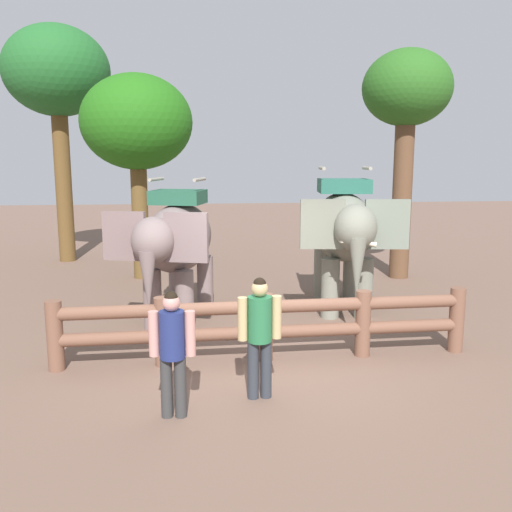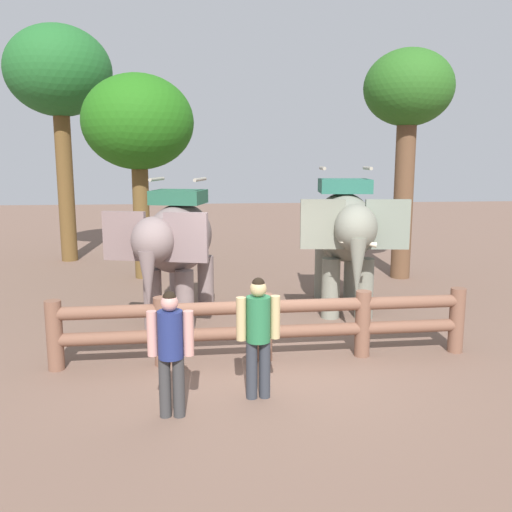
{
  "view_description": "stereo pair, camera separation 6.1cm",
  "coord_description": "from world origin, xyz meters",
  "px_view_note": "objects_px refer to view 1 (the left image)",
  "views": [
    {
      "loc": [
        -0.99,
        -7.87,
        3.09
      ],
      "look_at": [
        0.0,
        1.54,
        1.4
      ],
      "focal_mm": 38.67,
      "sensor_mm": 36.0,
      "label": 1
    },
    {
      "loc": [
        -0.93,
        -7.88,
        3.09
      ],
      "look_at": [
        0.0,
        1.54,
        1.4
      ],
      "focal_mm": 38.67,
      "sensor_mm": 36.0,
      "label": 2
    }
  ],
  "objects_px": {
    "elephant_center": "(344,231)",
    "tourist_man_in_blue": "(172,345)",
    "log_fence": "(265,323)",
    "tree_back_center": "(137,125)",
    "tourist_woman_in_black": "(260,329)",
    "tree_far_right": "(57,76)",
    "elephant_near_left": "(176,242)",
    "tree_far_left": "(407,99)"
  },
  "relations": [
    {
      "from": "elephant_near_left",
      "to": "elephant_center",
      "type": "height_order",
      "value": "elephant_center"
    },
    {
      "from": "elephant_near_left",
      "to": "tree_far_right",
      "type": "bearing_deg",
      "value": 117.96
    },
    {
      "from": "elephant_center",
      "to": "tree_far_right",
      "type": "distance_m",
      "value": 10.05
    },
    {
      "from": "tree_far_right",
      "to": "tourist_woman_in_black",
      "type": "bearing_deg",
      "value": -65.31
    },
    {
      "from": "log_fence",
      "to": "tree_far_right",
      "type": "distance_m",
      "value": 11.32
    },
    {
      "from": "tourist_man_in_blue",
      "to": "tree_back_center",
      "type": "distance_m",
      "value": 8.65
    },
    {
      "from": "tourist_man_in_blue",
      "to": "tree_far_left",
      "type": "distance_m",
      "value": 9.91
    },
    {
      "from": "log_fence",
      "to": "tourist_man_in_blue",
      "type": "height_order",
      "value": "tourist_man_in_blue"
    },
    {
      "from": "log_fence",
      "to": "tree_far_left",
      "type": "relative_size",
      "value": 1.13
    },
    {
      "from": "tourist_woman_in_black",
      "to": "tree_far_left",
      "type": "distance_m",
      "value": 9.0
    },
    {
      "from": "tourist_woman_in_black",
      "to": "tourist_man_in_blue",
      "type": "bearing_deg",
      "value": -158.58
    },
    {
      "from": "tourist_woman_in_black",
      "to": "tourist_man_in_blue",
      "type": "distance_m",
      "value": 1.17
    },
    {
      "from": "elephant_near_left",
      "to": "tree_far_right",
      "type": "relative_size",
      "value": 0.48
    },
    {
      "from": "log_fence",
      "to": "tourist_man_in_blue",
      "type": "bearing_deg",
      "value": -126.87
    },
    {
      "from": "tourist_man_in_blue",
      "to": "tree_far_right",
      "type": "xyz_separation_m",
      "value": [
        -3.64,
        10.72,
        4.52
      ]
    },
    {
      "from": "tourist_man_in_blue",
      "to": "elephant_center",
      "type": "bearing_deg",
      "value": 53.88
    },
    {
      "from": "elephant_center",
      "to": "tree_far_left",
      "type": "relative_size",
      "value": 0.6
    },
    {
      "from": "tree_back_center",
      "to": "elephant_center",
      "type": "bearing_deg",
      "value": -39.03
    },
    {
      "from": "tree_far_right",
      "to": "elephant_near_left",
      "type": "bearing_deg",
      "value": -62.04
    },
    {
      "from": "elephant_center",
      "to": "tourist_woman_in_black",
      "type": "distance_m",
      "value": 4.63
    },
    {
      "from": "elephant_center",
      "to": "tree_far_right",
      "type": "xyz_separation_m",
      "value": [
        -6.9,
        6.26,
        3.78
      ]
    },
    {
      "from": "elephant_near_left",
      "to": "elephant_center",
      "type": "bearing_deg",
      "value": 7.38
    },
    {
      "from": "tree_back_center",
      "to": "tree_far_right",
      "type": "height_order",
      "value": "tree_far_right"
    },
    {
      "from": "elephant_near_left",
      "to": "tourist_woman_in_black",
      "type": "xyz_separation_m",
      "value": [
        1.18,
        -3.6,
        -0.6
      ]
    },
    {
      "from": "elephant_center",
      "to": "tree_far_right",
      "type": "height_order",
      "value": "tree_far_right"
    },
    {
      "from": "tourist_woman_in_black",
      "to": "tourist_man_in_blue",
      "type": "relative_size",
      "value": 1.03
    },
    {
      "from": "log_fence",
      "to": "tree_back_center",
      "type": "xyz_separation_m",
      "value": [
        -2.48,
        6.27,
        3.3
      ]
    },
    {
      "from": "elephant_near_left",
      "to": "tourist_man_in_blue",
      "type": "distance_m",
      "value": 4.08
    },
    {
      "from": "tourist_woman_in_black",
      "to": "tree_back_center",
      "type": "height_order",
      "value": "tree_back_center"
    },
    {
      "from": "tourist_woman_in_black",
      "to": "tree_far_right",
      "type": "distance_m",
      "value": 12.19
    },
    {
      "from": "elephant_center",
      "to": "tourist_man_in_blue",
      "type": "xyz_separation_m",
      "value": [
        -3.25,
        -4.46,
        -0.74
      ]
    },
    {
      "from": "tourist_woman_in_black",
      "to": "tourist_man_in_blue",
      "type": "height_order",
      "value": "tourist_woman_in_black"
    },
    {
      "from": "log_fence",
      "to": "elephant_center",
      "type": "distance_m",
      "value": 3.48
    },
    {
      "from": "tree_far_left",
      "to": "log_fence",
      "type": "bearing_deg",
      "value": -126.88
    },
    {
      "from": "tourist_woman_in_black",
      "to": "tree_far_left",
      "type": "relative_size",
      "value": 0.28
    },
    {
      "from": "tree_back_center",
      "to": "tree_far_right",
      "type": "bearing_deg",
      "value": 132.83
    },
    {
      "from": "elephant_near_left",
      "to": "tree_far_left",
      "type": "relative_size",
      "value": 0.57
    },
    {
      "from": "elephant_center",
      "to": "tourist_woman_in_black",
      "type": "relative_size",
      "value": 2.14
    },
    {
      "from": "tourist_man_in_blue",
      "to": "tree_far_left",
      "type": "xyz_separation_m",
      "value": [
        5.53,
        7.38,
        3.63
      ]
    },
    {
      "from": "tourist_woman_in_black",
      "to": "tree_far_right",
      "type": "bearing_deg",
      "value": 114.69
    },
    {
      "from": "log_fence",
      "to": "tree_far_left",
      "type": "xyz_separation_m",
      "value": [
        4.21,
        5.61,
        3.93
      ]
    },
    {
      "from": "tree_far_left",
      "to": "elephant_near_left",
      "type": "bearing_deg",
      "value": -149.22
    }
  ]
}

